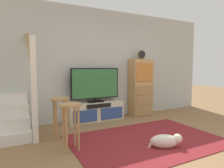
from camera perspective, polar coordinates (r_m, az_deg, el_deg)
name	(u,v)px	position (r m, az deg, el deg)	size (l,w,h in m)	color
ground_plane	(172,154)	(3.25, 16.90, -18.63)	(20.00, 20.00, 0.00)	olive
back_wall	(103,65)	(5.04, -2.74, 5.61)	(6.40, 0.12, 2.70)	#B2B7B2
area_rug	(147,140)	(3.67, 10.08, -15.62)	(2.60, 1.80, 0.01)	maroon
media_console	(96,112)	(4.79, -4.63, -7.91)	(1.33, 0.38, 0.45)	beige
television	(95,84)	(4.71, -4.80, -0.03)	(1.20, 0.22, 0.81)	black
side_cabinet	(141,87)	(5.35, 8.26, -0.98)	(0.58, 0.38, 1.49)	tan
desk_clock	(142,55)	(5.32, 8.54, 8.32)	(0.21, 0.08, 0.23)	#4C3823
staircase	(4,114)	(4.42, -28.77, -7.70)	(1.00, 1.36, 2.20)	silver
bar_stool_near	(71,116)	(3.12, -11.84, -8.98)	(0.34, 0.34, 0.73)	#A37A4C
bar_stool_far	(60,108)	(3.68, -14.73, -6.84)	(0.34, 0.34, 0.74)	#A37A4C
dog	(166,141)	(3.38, 15.29, -15.53)	(0.50, 0.38, 0.23)	beige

